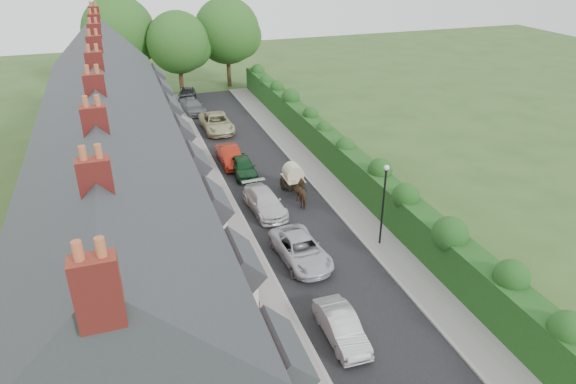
% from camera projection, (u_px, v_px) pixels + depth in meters
% --- Properties ---
extents(ground, '(140.00, 140.00, 0.00)m').
position_uv_depth(ground, '(357.00, 296.00, 26.19)').
color(ground, '#2D4C1E').
rests_on(ground, ground).
extents(road, '(6.00, 58.00, 0.02)m').
position_uv_depth(road, '(281.00, 202.00, 35.35)').
color(road, black).
rests_on(road, ground).
extents(pavement_hedge_side, '(2.20, 58.00, 0.12)m').
position_uv_depth(pavement_hedge_side, '(336.00, 193.00, 36.51)').
color(pavement_hedge_side, gray).
rests_on(pavement_hedge_side, ground).
extents(pavement_house_side, '(1.70, 58.00, 0.12)m').
position_uv_depth(pavement_house_side, '(226.00, 210.00, 34.23)').
color(pavement_house_side, gray).
rests_on(pavement_house_side, ground).
extents(kerb_hedge_side, '(0.18, 58.00, 0.13)m').
position_uv_depth(kerb_hedge_side, '(322.00, 195.00, 36.20)').
color(kerb_hedge_side, '#989893').
rests_on(kerb_hedge_side, ground).
extents(kerb_house_side, '(0.18, 58.00, 0.13)m').
position_uv_depth(kerb_house_side, '(238.00, 208.00, 34.45)').
color(kerb_house_side, '#989893').
rests_on(kerb_house_side, ground).
extents(hedge, '(2.10, 58.00, 2.85)m').
position_uv_depth(hedge, '(360.00, 170.00, 36.33)').
color(hedge, '#133C14').
rests_on(hedge, ground).
extents(terrace_row, '(9.05, 40.50, 11.50)m').
position_uv_depth(terrace_row, '(115.00, 168.00, 29.51)').
color(terrace_row, '#984826').
rests_on(terrace_row, ground).
extents(garden_wall_row, '(0.35, 40.35, 1.10)m').
position_uv_depth(garden_wall_row, '(214.00, 214.00, 32.91)').
color(garden_wall_row, maroon).
rests_on(garden_wall_row, ground).
extents(lamppost, '(0.32, 0.32, 5.16)m').
position_uv_depth(lamppost, '(384.00, 195.00, 29.07)').
color(lamppost, black).
rests_on(lamppost, ground).
extents(tree_far_left, '(7.14, 6.80, 9.29)m').
position_uv_depth(tree_far_left, '(181.00, 44.00, 56.78)').
color(tree_far_left, '#332316').
rests_on(tree_far_left, ground).
extents(tree_far_right, '(7.98, 7.60, 10.31)m').
position_uv_depth(tree_far_right, '(230.00, 32.00, 59.94)').
color(tree_far_right, '#332316').
rests_on(tree_far_right, ground).
extents(tree_far_back, '(8.40, 8.00, 10.82)m').
position_uv_depth(tree_far_back, '(123.00, 34.00, 57.21)').
color(tree_far_back, '#332316').
rests_on(tree_far_back, ground).
extents(car_silver_a, '(1.41, 3.97, 1.30)m').
position_uv_depth(car_silver_a, '(341.00, 327.00, 23.18)').
color(car_silver_a, '#A9A9AE').
rests_on(car_silver_a, ground).
extents(car_silver_b, '(2.63, 5.15, 1.39)m').
position_uv_depth(car_silver_b, '(301.00, 250.00, 28.79)').
color(car_silver_b, '#B9BCC1').
rests_on(car_silver_b, ground).
extents(car_white, '(2.26, 4.90, 1.39)m').
position_uv_depth(car_white, '(265.00, 202.00, 33.93)').
color(car_white, silver).
rests_on(car_white, ground).
extents(car_green, '(1.80, 4.15, 1.39)m').
position_uv_depth(car_green, '(243.00, 167.00, 39.07)').
color(car_green, '#103719').
rests_on(car_green, ground).
extents(car_red, '(1.58, 4.42, 1.45)m').
position_uv_depth(car_red, '(230.00, 156.00, 40.95)').
color(car_red, maroon).
rests_on(car_red, ground).
extents(car_beige, '(2.64, 5.62, 1.55)m').
position_uv_depth(car_beige, '(217.00, 123.00, 47.97)').
color(car_beige, '#BBB387').
rests_on(car_beige, ground).
extents(car_grey, '(2.59, 4.95, 1.37)m').
position_uv_depth(car_grey, '(192.00, 106.00, 52.95)').
color(car_grey, slate).
rests_on(car_grey, ground).
extents(car_black, '(2.79, 5.00, 1.61)m').
position_uv_depth(car_black, '(187.00, 95.00, 56.01)').
color(car_black, black).
rests_on(car_black, ground).
extents(horse, '(0.91, 1.92, 1.61)m').
position_uv_depth(horse, '(303.00, 194.00, 34.77)').
color(horse, '#442C19').
rests_on(horse, ground).
extents(horse_cart, '(1.34, 2.97, 2.14)m').
position_uv_depth(horse_cart, '(293.00, 176.00, 36.32)').
color(horse_cart, black).
rests_on(horse_cart, ground).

